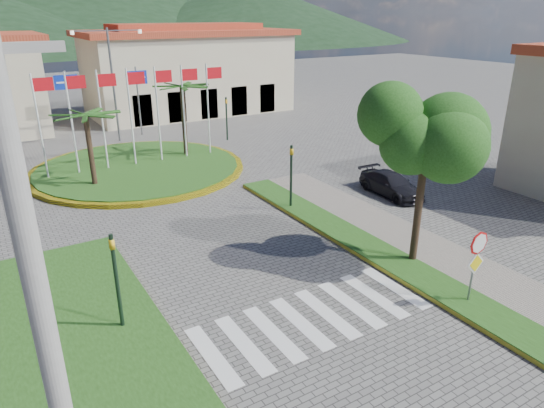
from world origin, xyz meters
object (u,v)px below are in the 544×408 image
roundabout_island (139,168)px  car_dark_b (128,116)px  utility_pole (50,356)px  stop_sign (476,256)px  deciduous_tree (428,130)px  car_side_right (391,184)px  car_dark_a (19,126)px

roundabout_island → car_dark_b: (3.53, 14.47, 0.35)m
roundabout_island → utility_pole: 23.64m
stop_sign → car_dark_b: size_ratio=0.83×
roundabout_island → deciduous_tree: (5.50, -17.00, 5.00)m
car_side_right → roundabout_island: bearing=134.9°
car_dark_a → car_side_right: car_dark_a is taller
stop_sign → deciduous_tree: size_ratio=0.39×
deciduous_tree → utility_pole: utility_pole is taller
deciduous_tree → car_side_right: deciduous_tree is taller
stop_sign → utility_pole: utility_pole is taller
deciduous_tree → car_side_right: 8.80m
roundabout_island → deciduous_tree: bearing=-72.1°
stop_sign → car_dark_a: 36.01m
utility_pole → car_dark_b: bearing=73.2°
roundabout_island → stop_sign: (4.90, -20.04, 1.61)m
deciduous_tree → car_dark_a: 33.58m
utility_pole → car_dark_a: (2.34, 36.51, -3.89)m
car_dark_a → car_side_right: bearing=-134.1°
car_dark_a → car_dark_b: 8.69m
car_dark_a → utility_pole: bearing=-168.6°
car_dark_b → stop_sign: bearing=-162.7°
utility_pole → car_dark_a: size_ratio=2.52×
stop_sign → car_side_right: bearing=59.8°
roundabout_island → deciduous_tree: deciduous_tree is taller
car_dark_b → car_side_right: (6.58, -25.54, 0.05)m
roundabout_island → utility_pole: utility_pole is taller
car_dark_a → deciduous_tree: bearing=-146.2°
stop_sign → car_dark_a: stop_sign is taller
car_dark_b → utility_pole: bearing=178.2°
deciduous_tree → car_dark_a: size_ratio=1.91×
car_dark_b → car_dark_a: bearing=104.7°
utility_pole → car_dark_b: 38.30m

